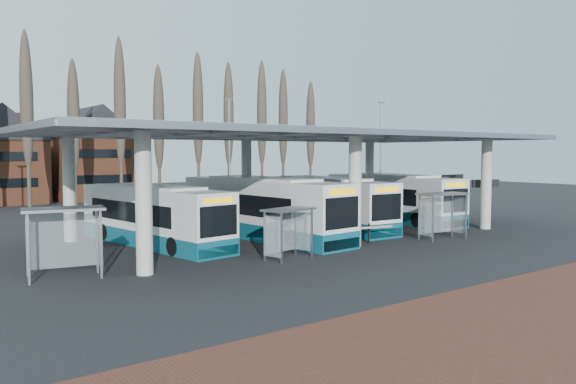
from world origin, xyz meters
TOP-DOWN VIEW (x-y plane):
  - ground at (0.00, 0.00)m, footprint 140.00×140.00m
  - station_canopy at (0.00, 8.00)m, footprint 32.00×16.00m
  - poplar_row at (0.00, 33.00)m, footprint 45.10×1.10m
  - lamp_post_b at (6.00, 26.00)m, footprint 0.80×0.16m
  - lamp_post_c at (20.00, 20.00)m, footprint 0.80×0.16m
  - bus_0 at (-8.60, 9.68)m, footprint 4.18×12.15m
  - bus_1 at (-2.26, 8.21)m, footprint 3.86×13.28m
  - bus_2 at (3.57, 9.47)m, footprint 3.38×12.56m
  - bus_3 at (10.55, 9.77)m, footprint 3.70×12.74m
  - shelter_0 at (-14.87, 3.86)m, footprint 3.35×2.13m
  - shelter_1 at (-5.14, 1.78)m, footprint 2.87×1.88m
  - shelter_2 at (5.87, 1.34)m, footprint 3.16×1.95m
  - info_sign_0 at (12.90, 3.14)m, footprint 2.13×0.78m
  - info_sign_1 at (14.33, 6.96)m, footprint 2.33×0.21m
  - barrier at (1.41, 2.43)m, footprint 2.21×0.80m

SIDE VIEW (x-z plane):
  - ground at x=0.00m, z-range 0.00..0.00m
  - barrier at x=1.41m, z-range 0.31..1.42m
  - bus_0 at x=-8.60m, z-range -0.09..3.21m
  - bus_2 at x=3.57m, z-range -0.10..3.35m
  - bus_3 at x=10.55m, z-range -0.10..3.39m
  - bus_1 at x=-2.26m, z-range -0.10..3.53m
  - shelter_1 at x=-5.14m, z-range 0.56..3.01m
  - shelter_2 at x=5.87m, z-range 0.62..3.37m
  - shelter_0 at x=-14.87m, z-range 0.66..3.55m
  - info_sign_0 at x=12.90m, z-range 1.11..4.38m
  - info_sign_1 at x=14.33m, z-range 1.17..4.63m
  - lamp_post_b at x=6.00m, z-range 0.25..10.42m
  - lamp_post_c at x=20.00m, z-range 0.25..10.42m
  - station_canopy at x=0.00m, z-range 2.51..8.85m
  - poplar_row at x=0.00m, z-range 1.53..16.03m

